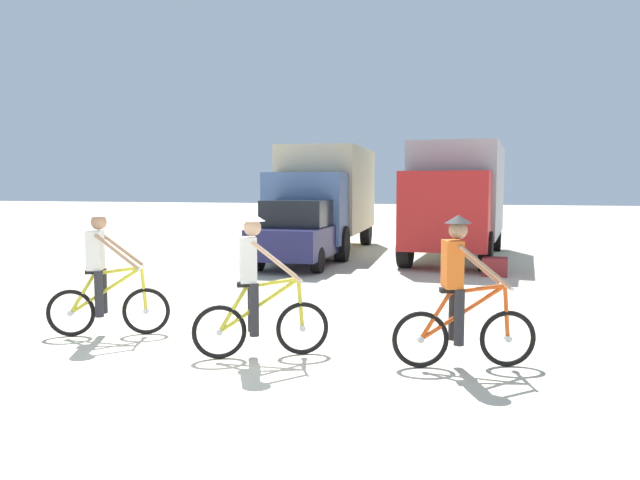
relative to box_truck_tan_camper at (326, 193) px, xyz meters
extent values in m
plane|color=beige|center=(1.67, -12.41, -1.87)|extent=(120.00, 120.00, 0.00)
cube|color=#CCB78E|center=(-0.02, 0.58, 0.13)|extent=(2.59, 5.28, 2.70)
cube|color=#4C6B9E|center=(0.10, -2.82, -0.37)|extent=(2.25, 1.58, 2.00)
cube|color=black|center=(0.13, -3.52, -0.02)|extent=(2.03, 0.15, 0.80)
cylinder|color=black|center=(1.12, -2.69, -1.37)|extent=(0.36, 1.01, 1.00)
cylinder|color=black|center=(-0.92, -2.76, -1.37)|extent=(0.36, 1.01, 1.00)
cylinder|color=black|center=(0.94, 2.30, -1.37)|extent=(0.36, 1.01, 1.00)
cylinder|color=black|center=(-1.10, 2.23, -1.37)|extent=(0.36, 1.01, 1.00)
cube|color=#9E9EA3|center=(4.26, -0.29, 0.13)|extent=(2.79, 5.37, 2.70)
cube|color=#B21E1E|center=(4.00, -3.68, -0.37)|extent=(2.31, 1.66, 2.00)
cube|color=black|center=(3.95, -4.38, -0.02)|extent=(2.02, 0.23, 0.80)
cylinder|color=black|center=(5.02, -3.66, -1.37)|extent=(0.40, 1.02, 1.00)
cylinder|color=black|center=(2.99, -3.51, -1.37)|extent=(0.40, 1.02, 1.00)
cylinder|color=black|center=(5.40, 1.32, -1.37)|extent=(0.40, 1.02, 1.00)
cylinder|color=black|center=(3.37, 1.47, -1.37)|extent=(0.40, 1.02, 1.00)
cube|color=#1E1E4C|center=(0.26, -3.77, -1.17)|extent=(1.80, 4.21, 0.76)
cube|color=black|center=(0.26, -3.92, -0.45)|extent=(1.62, 2.11, 0.68)
cylinder|color=black|center=(-0.51, -2.46, -1.55)|extent=(0.23, 0.64, 0.64)
cylinder|color=black|center=(1.05, -2.47, -1.55)|extent=(0.23, 0.64, 0.64)
cylinder|color=black|center=(-0.53, -5.07, -1.55)|extent=(0.23, 0.64, 0.64)
cylinder|color=black|center=(1.03, -5.08, -1.55)|extent=(0.23, 0.64, 0.64)
torus|color=black|center=(0.15, -11.70, -1.53)|extent=(0.65, 0.30, 0.68)
cylinder|color=silver|center=(0.15, -11.70, -1.53)|extent=(0.10, 0.10, 0.08)
torus|color=black|center=(-0.83, -12.08, -1.53)|extent=(0.65, 0.30, 0.68)
cylinder|color=silver|center=(-0.83, -12.08, -1.53)|extent=(0.10, 0.10, 0.08)
cylinder|color=gold|center=(-0.36, -11.90, -1.21)|extent=(0.97, 0.42, 0.68)
cylinder|color=gold|center=(-0.20, -11.84, -0.93)|extent=(0.63, 0.29, 0.13)
cylinder|color=gold|center=(-0.67, -12.02, -1.25)|extent=(0.38, 0.19, 0.59)
cylinder|color=gold|center=(0.13, -11.71, -1.21)|extent=(0.11, 0.08, 0.64)
cylinder|color=silver|center=(0.11, -11.72, -0.89)|extent=(0.22, 0.50, 0.04)
cube|color=black|center=(-0.50, -11.96, -0.94)|extent=(0.27, 0.20, 0.06)
cube|color=silver|center=(-0.49, -11.95, -0.63)|extent=(0.30, 0.37, 0.56)
sphere|color=#A87A5B|center=(-0.43, -11.93, -0.23)|extent=(0.22, 0.22, 0.22)
cone|color=silver|center=(-0.43, -11.93, -0.10)|extent=(0.32, 0.32, 0.10)
cylinder|color=#26262B|center=(-0.48, -11.81, -1.24)|extent=(0.12, 0.12, 0.66)
cylinder|color=#26262B|center=(-0.38, -12.05, -1.24)|extent=(0.12, 0.12, 0.66)
cylinder|color=#A87A5B|center=(-0.24, -11.66, -0.65)|extent=(0.59, 0.31, 0.53)
cylinder|color=#A87A5B|center=(-0.11, -11.99, -0.65)|extent=(0.61, 0.24, 0.53)
torus|color=black|center=(2.64, -12.18, -1.53)|extent=(0.64, 0.34, 0.68)
cylinder|color=silver|center=(2.64, -12.18, -1.53)|extent=(0.11, 0.11, 0.08)
torus|color=black|center=(1.69, -12.63, -1.53)|extent=(0.64, 0.34, 0.68)
cylinder|color=silver|center=(1.69, -12.63, -1.53)|extent=(0.11, 0.11, 0.08)
cylinder|color=gold|center=(2.15, -12.41, -1.21)|extent=(0.95, 0.48, 0.68)
cylinder|color=gold|center=(2.30, -12.34, -0.93)|extent=(0.62, 0.33, 0.13)
cylinder|color=gold|center=(1.85, -12.55, -1.25)|extent=(0.37, 0.21, 0.59)
cylinder|color=gold|center=(2.62, -12.19, -1.21)|extent=(0.11, 0.09, 0.64)
cylinder|color=silver|center=(2.60, -12.20, -0.89)|extent=(0.25, 0.49, 0.04)
cube|color=black|center=(2.00, -12.48, -0.94)|extent=(0.27, 0.21, 0.06)
cube|color=silver|center=(2.02, -12.47, -0.63)|extent=(0.32, 0.37, 0.56)
sphere|color=tan|center=(2.08, -12.45, -0.23)|extent=(0.22, 0.22, 0.22)
cone|color=silver|center=(2.08, -12.45, -0.10)|extent=(0.32, 0.32, 0.10)
cylinder|color=#26262B|center=(2.02, -12.33, -1.24)|extent=(0.12, 0.12, 0.66)
cylinder|color=#26262B|center=(2.13, -12.56, -1.24)|extent=(0.12, 0.12, 0.66)
cylinder|color=tan|center=(2.25, -12.16, -0.65)|extent=(0.57, 0.35, 0.53)
cylinder|color=tan|center=(2.40, -12.49, -0.65)|extent=(0.60, 0.28, 0.53)
torus|color=black|center=(5.16, -12.09, -1.53)|extent=(0.67, 0.25, 0.68)
cylinder|color=silver|center=(5.16, -12.09, -1.53)|extent=(0.10, 0.10, 0.08)
torus|color=black|center=(4.16, -12.39, -1.53)|extent=(0.67, 0.25, 0.68)
cylinder|color=silver|center=(4.16, -12.39, -1.53)|extent=(0.10, 0.10, 0.08)
cylinder|color=#E05119|center=(4.64, -12.25, -1.21)|extent=(1.00, 0.34, 0.68)
cylinder|color=#E05119|center=(4.80, -12.20, -0.93)|extent=(0.65, 0.24, 0.13)
cylinder|color=#E05119|center=(4.32, -12.34, -1.25)|extent=(0.39, 0.16, 0.59)
cylinder|color=#E05119|center=(5.14, -12.10, -1.21)|extent=(0.11, 0.08, 0.64)
cylinder|color=silver|center=(5.12, -12.11, -0.89)|extent=(0.18, 0.51, 0.04)
cube|color=black|center=(4.49, -12.29, -0.94)|extent=(0.26, 0.18, 0.06)
cube|color=orange|center=(4.51, -12.29, -0.63)|extent=(0.28, 0.36, 0.56)
sphere|color=#A87A5B|center=(4.57, -12.27, -0.23)|extent=(0.22, 0.22, 0.22)
cone|color=#333333|center=(4.57, -12.27, -0.10)|extent=(0.32, 0.32, 0.10)
cylinder|color=#26262B|center=(4.53, -12.15, -1.24)|extent=(0.12, 0.12, 0.66)
cylinder|color=#26262B|center=(4.60, -12.40, -1.24)|extent=(0.12, 0.12, 0.66)
cylinder|color=#A87A5B|center=(4.78, -12.02, -0.65)|extent=(0.61, 0.27, 0.53)
cylinder|color=#A87A5B|center=(4.88, -12.36, -0.65)|extent=(0.62, 0.19, 0.53)
cube|color=#9E2D2D|center=(5.22, -4.44, -1.66)|extent=(0.61, 0.62, 0.43)
camera|label=1|loc=(4.77, -19.69, 0.30)|focal=34.89mm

